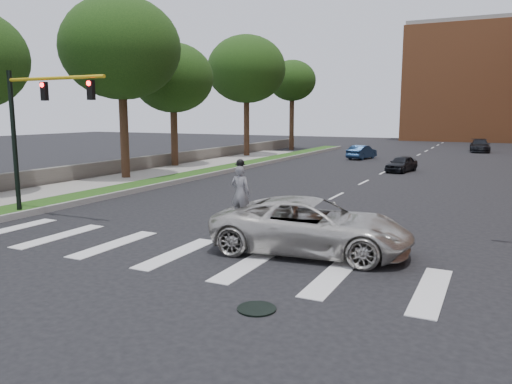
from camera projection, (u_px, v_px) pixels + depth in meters
name	position (u px, v px, depth m)	size (l,w,h in m)	color
ground_plane	(194.00, 268.00, 14.44)	(160.00, 160.00, 0.00)	black
grass_median	(211.00, 171.00, 37.15)	(2.00, 60.00, 0.25)	#1F4614
median_curb	(223.00, 172.00, 36.70)	(0.20, 60.00, 0.28)	gray
sidewalk_left	(80.00, 187.00, 29.58)	(4.00, 60.00, 0.18)	gray
stone_wall	(166.00, 160.00, 41.24)	(0.50, 56.00, 1.10)	#5D5850
manhole	(257.00, 309.00, 11.36)	(0.90, 0.90, 0.04)	black
building_backdrop	(492.00, 84.00, 79.66)	(26.00, 14.00, 18.00)	#AE6236
traffic_signal	(33.00, 120.00, 20.69)	(5.30, 0.23, 6.20)	black
stilt_performer	(241.00, 214.00, 16.10)	(0.84, 0.52, 2.99)	#382316
suv_crossing	(312.00, 226.00, 15.87)	(2.91, 6.31, 1.75)	beige
car_near	(402.00, 164.00, 37.87)	(1.45, 3.59, 1.22)	black
car_mid	(362.00, 152.00, 48.42)	(1.42, 4.07, 1.34)	#152A4B
car_far	(480.00, 146.00, 57.15)	(2.03, 5.00, 1.45)	black
tree_2	(121.00, 49.00, 32.09)	(7.73, 7.73, 11.85)	#382316
tree_3	(173.00, 78.00, 39.89)	(6.51, 6.51, 9.99)	#382316
tree_4	(246.00, 69.00, 49.33)	(7.81, 7.81, 12.04)	#382316
tree_5	(292.00, 81.00, 59.43)	(5.68, 5.68, 10.67)	#382316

